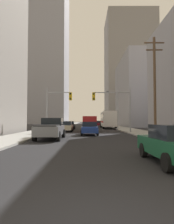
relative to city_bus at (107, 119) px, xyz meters
The scene contains 17 objects.
sidewalk_left 16.35m from the city_bus, 132.35° to the left, with size 3.69×160.00×0.15m, color #9E9E99.
sidewalk_right 12.44m from the city_bus, 77.34° to the left, with size 3.69×160.00×0.15m, color #9E9E99.
city_bus is the anchor object (origin of this frame).
pickup_truck_grey 24.45m from the city_bus, 108.08° to the right, with size 2.20×5.45×1.90m.
cargo_van_red 11.40m from the city_bus, 110.47° to the right, with size 2.16×5.24×2.26m.
sedan_green 33.21m from the city_bus, 91.48° to the right, with size 1.95×4.24×1.52m.
sedan_blue 18.79m from the city_bus, 102.46° to the right, with size 1.95×4.21×1.52m.
sedan_beige 14.18m from the city_bus, 121.54° to the right, with size 1.95×4.22×1.52m.
sedan_black 8.84m from the city_bus, 149.53° to the right, with size 1.95×4.22×1.52m.
sedan_maroon 12.85m from the city_bus, 93.91° to the left, with size 1.95×4.26×1.52m.
traffic_signal_near_left 17.06m from the city_bus, 119.15° to the right, with size 3.44×0.44×6.00m.
traffic_signal_near_right 14.97m from the city_bus, 93.11° to the right, with size 5.17×0.44×6.00m.
utility_pole_right 20.22m from the city_bus, 81.13° to the right, with size 2.20×0.28×10.81m.
street_lamp_right 4.40m from the city_bus, 70.33° to the right, with size 2.29×0.32×7.50m.
building_left_far_tower 67.82m from the city_bus, 115.97° to the left, with size 24.17×23.14×67.32m, color #93939E.
building_right_mid_block 21.50m from the city_bus, 41.33° to the left, with size 20.22×21.08×18.59m, color #93939E.
building_right_far_highrise 59.50m from the city_bus, 73.08° to the left, with size 22.07×20.56×51.06m, color gray.
Camera 1 is at (-0.21, -2.93, 1.70)m, focal length 31.55 mm.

